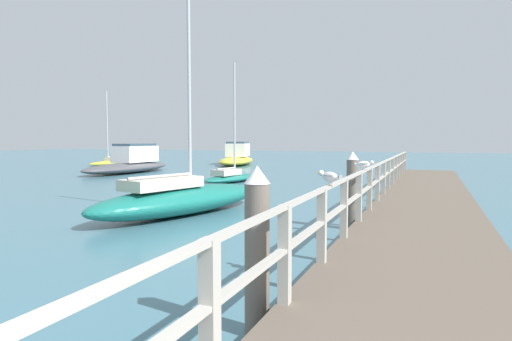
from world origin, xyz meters
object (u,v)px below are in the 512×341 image
at_px(seagull_background, 364,164).
at_px(seagull_foreground, 329,176).
at_px(boat_2, 181,198).
at_px(boat_3, 232,176).
at_px(boat_1, 130,163).
at_px(dock_piling_far, 352,190).
at_px(boat_4, 237,157).
at_px(boat_6, 111,162).
at_px(dock_piling_near, 257,250).

bearing_deg(seagull_background, seagull_foreground, -17.47).
xyz_separation_m(boat_2, boat_3, (-2.85, 9.44, -0.18)).
xyz_separation_m(boat_1, boat_3, (9.00, -3.19, -0.34)).
height_order(dock_piling_far, boat_2, boat_2).
xyz_separation_m(seagull_background, boat_4, (-14.38, 24.41, -0.98)).
bearing_deg(boat_3, seagull_foreground, -50.44).
xyz_separation_m(dock_piling_far, boat_1, (-16.87, 12.90, -0.32)).
height_order(dock_piling_far, boat_3, boat_3).
bearing_deg(boat_6, boat_3, 148.27).
bearing_deg(seagull_foreground, boat_4, 56.52).
xyz_separation_m(dock_piling_near, boat_2, (-5.02, 6.44, -0.49)).
distance_m(boat_2, boat_3, 9.86).
height_order(boat_1, boat_4, boat_4).
height_order(dock_piling_far, boat_4, boat_4).
relative_size(seagull_background, boat_6, 0.07).
distance_m(seagull_background, boat_3, 13.40).
bearing_deg(seagull_background, boat_3, -158.96).
bearing_deg(boat_3, dock_piling_near, -54.71).
bearing_deg(boat_4, dock_piling_near, -79.30).
bearing_deg(boat_3, boat_1, 169.40).
distance_m(dock_piling_far, seagull_background, 1.10).
relative_size(seagull_background, boat_1, 0.06).
distance_m(seagull_foreground, boat_6, 33.56).
xyz_separation_m(dock_piling_far, seagull_background, (0.39, -0.77, 0.69)).
relative_size(dock_piling_far, boat_3, 0.31).
distance_m(seagull_foreground, boat_4, 31.36).
distance_m(seagull_background, boat_6, 31.28).
bearing_deg(boat_3, boat_4, 122.64).
bearing_deg(dock_piling_near, boat_6, 133.38).
bearing_deg(dock_piling_far, seagull_background, -63.11).
xyz_separation_m(seagull_background, boat_1, (-17.26, 13.66, -1.01)).
bearing_deg(dock_piling_near, seagull_background, 85.90).
height_order(boat_4, boat_6, boat_6).
relative_size(dock_piling_near, seagull_background, 4.08).
relative_size(boat_2, boat_6, 1.06).
height_order(dock_piling_near, seagull_foreground, dock_piling_near).
bearing_deg(seagull_foreground, dock_piling_near, -161.52).
relative_size(seagull_foreground, boat_3, 0.07).
height_order(seagull_background, boat_2, boat_2).
bearing_deg(seagull_foreground, boat_6, 75.39).
distance_m(boat_1, boat_2, 17.32).
height_order(dock_piling_far, boat_1, boat_1).
bearing_deg(boat_2, boat_1, 147.95).
bearing_deg(boat_1, dock_piling_near, -48.53).
xyz_separation_m(boat_4, boat_6, (-9.82, -4.63, -0.36)).
height_order(seagull_foreground, boat_1, boat_1).
relative_size(dock_piling_near, boat_6, 0.30).
height_order(dock_piling_far, boat_6, boat_6).
height_order(boat_1, boat_2, boat_2).
bearing_deg(seagull_foreground, boat_1, 74.46).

